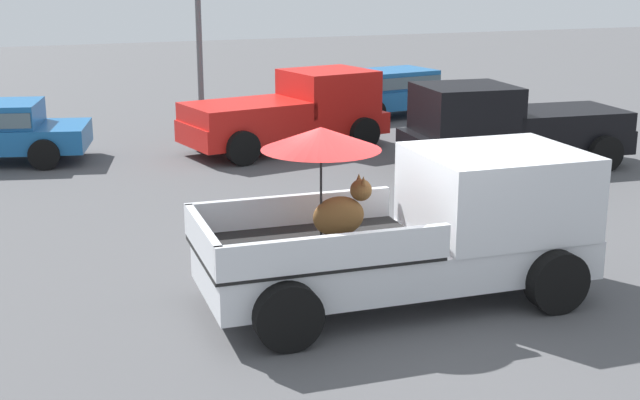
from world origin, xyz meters
The scene contains 6 objects.
ground_plane centered at (0.00, 0.00, 0.00)m, with size 80.00×80.00×0.00m, color #4C4C4F.
pickup_truck_main centered at (0.42, 0.00, 0.99)m, with size 5.14×2.46×2.30m.
pickup_truck_red centered at (2.01, 9.57, 0.87)m, with size 5.05×2.85×1.80m.
pickup_truck_far centered at (5.64, 6.10, 0.87)m, with size 4.95×2.54×1.80m.
parked_sedan_far centered at (6.34, 12.89, 0.74)m, with size 4.51×2.45×1.33m.
motel_sign centered at (0.85, 13.76, 3.26)m, with size 1.40×0.16×4.59m.
Camera 1 is at (-4.78, -9.46, 4.22)m, focal length 48.75 mm.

